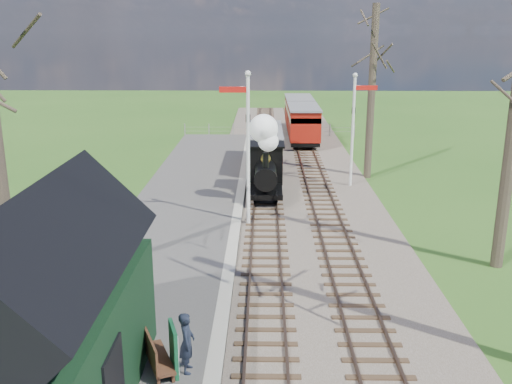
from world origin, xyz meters
TOP-DOWN VIEW (x-y plane):
  - distant_hills at (1.40, 64.38)m, footprint 114.40×48.00m
  - ballast_bed at (1.30, 22.00)m, footprint 8.00×60.00m
  - track_near at (0.00, 22.00)m, footprint 1.60×60.00m
  - track_far at (2.60, 22.00)m, footprint 1.60×60.00m
  - platform at (-3.50, 14.00)m, footprint 5.00×44.00m
  - coping_strip at (-1.20, 14.00)m, footprint 0.40×44.00m
  - station_shed at (-4.30, 4.00)m, footprint 3.25×6.30m
  - semaphore_near at (-0.77, 16.00)m, footprint 1.22×0.24m
  - semaphore_far at (4.37, 22.00)m, footprint 1.22×0.24m
  - bare_trees at (1.33, 10.10)m, footprint 15.51×22.39m
  - fence_line at (0.30, 36.00)m, footprint 12.60×0.08m
  - locomotive at (-0.01, 19.68)m, footprint 1.61×3.75m
  - coach at (0.00, 25.74)m, footprint 1.88×6.44m
  - red_carriage_a at (2.60, 32.81)m, footprint 2.08×5.15m
  - red_carriage_b at (2.60, 38.31)m, footprint 2.08×5.15m
  - sign_board at (-2.08, 5.36)m, footprint 0.33×0.77m
  - bench at (-2.55, 5.45)m, footprint 1.00×1.58m
  - person at (-1.78, 5.39)m, footprint 0.37×0.54m

SIDE VIEW (x-z plane):
  - distant_hills at x=1.40m, z-range -27.22..-5.20m
  - ballast_bed at x=1.30m, z-range 0.00..0.10m
  - track_near at x=0.00m, z-range 0.02..0.17m
  - track_far at x=2.60m, z-range 0.02..0.17m
  - platform at x=-3.50m, z-range 0.00..0.20m
  - coping_strip at x=-1.20m, z-range 0.00..0.21m
  - fence_line at x=0.30m, z-range 0.05..1.05m
  - bench at x=-2.55m, z-range 0.17..1.04m
  - sign_board at x=-2.08m, z-range 0.20..1.36m
  - person at x=-1.78m, z-range 0.20..1.65m
  - coach at x=0.00m, z-range 0.39..2.37m
  - red_carriage_a at x=2.60m, z-range 0.41..2.60m
  - red_carriage_b at x=2.60m, z-range 0.41..2.60m
  - locomotive at x=-0.01m, z-range -0.13..3.89m
  - station_shed at x=-4.30m, z-range -0.12..4.66m
  - semaphore_far at x=4.37m, z-range 0.49..6.21m
  - semaphore_near at x=-0.77m, z-range 0.51..6.73m
  - bare_trees at x=1.33m, z-range -0.79..11.21m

